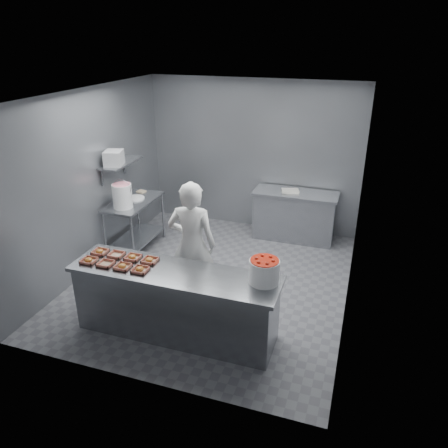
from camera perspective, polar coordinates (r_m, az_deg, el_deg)
The scene contains 24 objects.
floor at distance 6.84m, azimuth -1.44°, elevation -7.34°, with size 4.50×4.50×0.00m, color #4C4C51.
ceiling at distance 5.89m, azimuth -1.73°, elevation 16.63°, with size 4.50×4.50×0.00m, color white.
wall_back at distance 8.27m, azimuth 3.84°, elevation 8.86°, with size 4.00×0.04×2.80m, color slate.
wall_left at distance 7.13m, azimuth -16.92°, elevation 5.36°, with size 0.04×4.50×2.80m, color slate.
wall_right at distance 5.89m, azimuth 17.05°, elevation 1.42°, with size 0.04×4.50×2.80m, color slate.
service_counter at distance 5.54m, azimuth -6.32°, elevation -10.18°, with size 2.60×0.70×0.90m.
prep_table at distance 7.69m, azimuth -11.57°, elevation 0.85°, with size 0.60×1.20×0.90m.
back_counter at distance 8.08m, azimuth 9.18°, elevation 1.11°, with size 1.50×0.60×0.90m.
wall_shelf at distance 7.46m, azimuth -13.32°, elevation 7.78°, with size 0.35×0.90×0.03m, color slate.
tray_0 at distance 5.72m, azimuth -17.24°, elevation -4.55°, with size 0.19×0.18×0.06m.
tray_1 at distance 5.60m, azimuth -15.19°, elevation -5.01°, with size 0.19×0.18×0.04m.
tray_2 at distance 5.48m, azimuth -13.11°, elevation -5.41°, with size 0.19×0.18×0.06m.
tray_3 at distance 5.36m, azimuth -10.90°, elevation -5.86°, with size 0.19×0.18×0.06m.
tray_4 at distance 5.90m, azimuth -15.90°, elevation -3.49°, with size 0.19×0.18×0.06m.
tray_5 at distance 5.77m, azimuth -13.89°, elevation -3.91°, with size 0.19×0.18×0.04m.
tray_6 at distance 5.66m, azimuth -11.84°, elevation -4.27°, with size 0.19×0.18×0.06m.
tray_7 at distance 5.55m, azimuth -9.68°, elevation -4.68°, with size 0.19×0.18×0.06m.
worker at distance 5.93m, azimuth -4.19°, elevation -2.70°, with size 0.65×0.43×1.79m, color silver.
strawberry_tub at distance 5.01m, azimuth 5.28°, elevation -6.05°, with size 0.35×0.35×0.29m.
glaze_bucket at distance 7.26m, azimuth -13.14°, elevation 3.66°, with size 0.33×0.31×0.48m.
bucket_lid at distance 7.66m, azimuth -11.54°, elevation 3.32°, with size 0.32×0.32×0.02m, color white.
rag at distance 7.97m, azimuth -10.76°, elevation 4.21°, with size 0.14×0.12×0.02m, color #CCB28C.
appliance at distance 7.27m, azimuth -14.20°, elevation 8.36°, with size 0.27×0.31×0.23m, color gray.
paper_stack at distance 7.93m, azimuth 8.66°, elevation 4.31°, with size 0.30×0.22×0.04m, color silver.
Camera 1 is at (2.02, -5.48, 3.56)m, focal length 35.00 mm.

